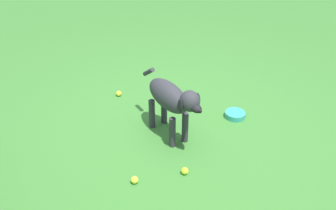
% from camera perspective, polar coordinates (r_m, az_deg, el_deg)
% --- Properties ---
extents(ground, '(14.00, 14.00, 0.00)m').
position_cam_1_polar(ground, '(3.77, 1.32, -4.11)').
color(ground, '#38722D').
extents(dog, '(0.49, 0.91, 0.66)m').
position_cam_1_polar(dog, '(3.45, 0.51, 0.94)').
color(dog, '#2D2D33').
rests_on(dog, ground).
extents(tennis_ball_0, '(0.07, 0.07, 0.07)m').
position_cam_1_polar(tennis_ball_0, '(3.18, -5.24, -11.56)').
color(tennis_ball_0, '#C8DB33').
rests_on(tennis_ball_0, ground).
extents(tennis_ball_1, '(0.07, 0.07, 0.07)m').
position_cam_1_polar(tennis_ball_1, '(3.25, 2.63, -10.22)').
color(tennis_ball_1, '#C1DC29').
rests_on(tennis_ball_1, ground).
extents(tennis_ball_2, '(0.07, 0.07, 0.07)m').
position_cam_1_polar(tennis_ball_2, '(4.39, -7.69, 1.79)').
color(tennis_ball_2, yellow).
rests_on(tennis_ball_2, ground).
extents(water_bowl, '(0.22, 0.22, 0.06)m').
position_cam_1_polar(water_bowl, '(4.03, 10.42, -1.48)').
color(water_bowl, teal).
rests_on(water_bowl, ground).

